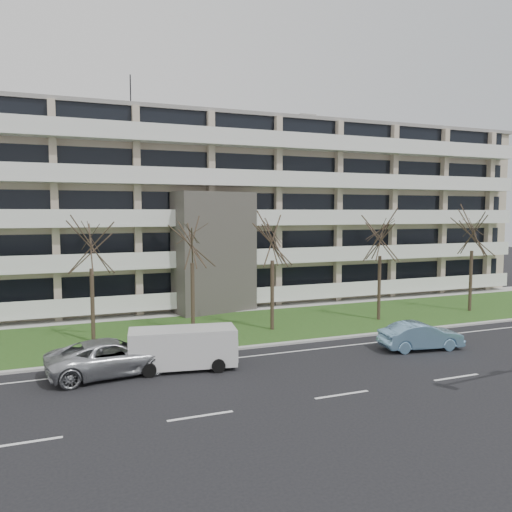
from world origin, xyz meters
name	(u,v)px	position (x,y,z in m)	size (l,w,h in m)	color
ground	(342,395)	(0.00, 0.00, 0.00)	(160.00, 160.00, 0.00)	black
grass_verge	(239,327)	(0.00, 13.00, 0.03)	(90.00, 10.00, 0.06)	#274A18
curb	(268,345)	(0.00, 8.00, 0.06)	(90.00, 0.35, 0.12)	#B2B2AD
sidewalk	(215,311)	(0.00, 18.50, 0.04)	(90.00, 2.00, 0.08)	#B2B2AD
lane_edge_line	(278,353)	(0.00, 6.50, 0.01)	(90.00, 0.12, 0.01)	white
apartment_building	(192,211)	(-0.01, 25.32, 7.61)	(60.50, 15.10, 18.75)	#B7A78E
silver_pickup	(113,357)	(-8.57, 6.15, 0.82)	(2.72, 5.89, 1.64)	#B3B6BB
blue_sedan	(421,336)	(7.61, 4.41, 0.75)	(1.58, 4.53, 1.49)	#7CB0D8
white_van	(184,345)	(-5.28, 5.73, 1.17)	(5.28, 2.66, 1.96)	silver
tree_2	(91,239)	(-9.09, 12.31, 5.98)	(3.85, 3.85, 7.70)	#382B21
tree_3	(192,235)	(-3.18, 12.48, 6.10)	(3.92, 3.92, 7.84)	#382B21
tree_4	(272,233)	(1.72, 11.42, 6.21)	(3.99, 3.99, 7.98)	#382B21
tree_5	(380,231)	(9.81, 11.48, 6.24)	(4.01, 4.01, 8.02)	#382B21
tree_6	(473,227)	(18.09, 11.61, 6.41)	(4.12, 4.12, 8.24)	#382B21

